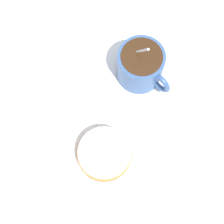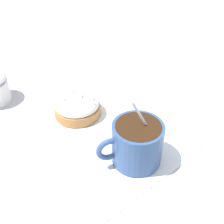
% 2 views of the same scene
% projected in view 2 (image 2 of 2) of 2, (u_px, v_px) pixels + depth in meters
% --- Properties ---
extents(ground_plane, '(3.00, 3.00, 0.00)m').
position_uv_depth(ground_plane, '(107.00, 132.00, 0.48)').
color(ground_plane, '#B2B2B7').
extents(paper_napkin, '(0.29, 0.28, 0.00)m').
position_uv_depth(paper_napkin, '(107.00, 132.00, 0.48)').
color(paper_napkin, white).
rests_on(paper_napkin, ground_plane).
extents(coffee_cup, '(0.08, 0.10, 0.11)m').
position_uv_depth(coffee_cup, '(136.00, 142.00, 0.40)').
color(coffee_cup, '#335184').
rests_on(coffee_cup, paper_napkin).
extents(frosted_pastry, '(0.09, 0.09, 0.05)m').
position_uv_depth(frosted_pastry, '(77.00, 106.00, 0.51)').
color(frosted_pastry, '#B2753D').
rests_on(frosted_pastry, paper_napkin).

